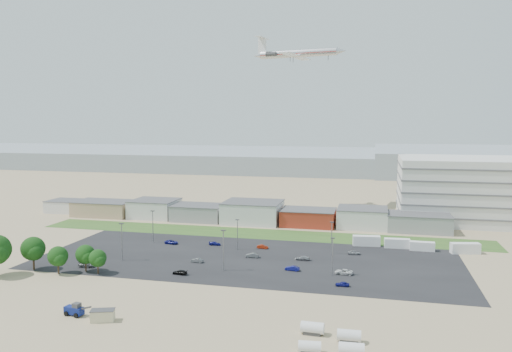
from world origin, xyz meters
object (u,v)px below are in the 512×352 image
(parked_car_1, at_px, (292,268))
(parked_car_8, at_px, (354,252))
(parked_car_3, at_px, (180,272))
(parked_car_10, at_px, (87,265))
(parked_car_2, at_px, (342,284))
(storage_tank_nw, at_px, (312,328))
(parked_car_12, at_px, (302,258))
(portable_shed, at_px, (103,315))
(parked_car_9, at_px, (171,242))
(parked_car_6, at_px, (215,244))
(telehandler, at_px, (74,309))
(parked_car_7, at_px, (252,255))
(box_trailer_a, at_px, (366,241))
(parked_car_11, at_px, (263,247))
(airliner, at_px, (298,53))
(parked_car_4, at_px, (197,260))
(parked_car_0, at_px, (344,272))

(parked_car_1, height_order, parked_car_8, parked_car_1)
(parked_car_3, bearing_deg, parked_car_10, -82.64)
(parked_car_2, relative_size, parked_car_3, 0.83)
(storage_tank_nw, relative_size, parked_car_12, 0.99)
(portable_shed, relative_size, parked_car_2, 1.41)
(parked_car_1, xyz_separation_m, parked_car_9, (-42.67, 19.57, -0.02))
(portable_shed, bearing_deg, parked_car_6, 69.26)
(portable_shed, relative_size, parked_car_8, 1.26)
(telehandler, bearing_deg, parked_car_2, 40.69)
(parked_car_1, xyz_separation_m, parked_car_10, (-54.73, -9.96, 0.02))
(parked_car_2, distance_m, parked_car_9, 63.55)
(parked_car_7, relative_size, parked_car_8, 1.07)
(box_trailer_a, relative_size, parked_car_1, 2.20)
(parked_car_8, relative_size, parked_car_9, 0.83)
(parked_car_7, distance_m, parked_car_11, 10.70)
(portable_shed, relative_size, parked_car_11, 1.32)
(airliner, height_order, parked_car_3, airliner)
(parked_car_7, relative_size, parked_car_9, 0.88)
(parked_car_3, relative_size, parked_car_8, 1.08)
(parked_car_4, distance_m, parked_car_7, 16.29)
(airliner, bearing_deg, parked_car_11, -78.90)
(parked_car_2, bearing_deg, parked_car_6, -127.16)
(telehandler, distance_m, parked_car_1, 55.92)
(storage_tank_nw, bearing_deg, box_trailer_a, 83.12)
(parked_car_0, distance_m, parked_car_7, 28.62)
(parked_car_1, distance_m, parked_car_7, 16.69)
(parked_car_1, height_order, parked_car_6, parked_car_1)
(parked_car_4, height_order, parked_car_8, parked_car_8)
(box_trailer_a, bearing_deg, parked_car_2, -103.17)
(airliner, height_order, parked_car_11, airliner)
(portable_shed, xyz_separation_m, storage_tank_nw, (41.13, 3.59, 0.11))
(parked_car_8, bearing_deg, parked_car_6, 81.13)
(parked_car_11, relative_size, parked_car_12, 0.82)
(box_trailer_a, xyz_separation_m, parked_car_3, (-46.35, -42.05, -1.02))
(telehandler, relative_size, parked_car_2, 1.98)
(box_trailer_a, height_order, parked_car_9, box_trailer_a)
(parked_car_7, bearing_deg, parked_car_10, -66.03)
(parked_car_12, bearing_deg, portable_shed, -29.36)
(parked_car_0, xyz_separation_m, parked_car_7, (-26.82, 9.97, 0.00))
(parked_car_7, bearing_deg, parked_car_12, 90.67)
(storage_tank_nw, bearing_deg, parked_car_1, 104.71)
(portable_shed, relative_size, storage_tank_nw, 1.09)
(parked_car_3, height_order, parked_car_7, parked_car_7)
(storage_tank_nw, relative_size, parked_car_6, 1.12)
(parked_car_7, bearing_deg, portable_shed, -20.49)
(parked_car_8, distance_m, parked_car_9, 57.89)
(parked_car_3, height_order, parked_car_8, parked_car_8)
(airliner, distance_m, parked_car_3, 128.52)
(parked_car_8, relative_size, parked_car_10, 0.81)
(box_trailer_a, height_order, parked_car_11, box_trailer_a)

